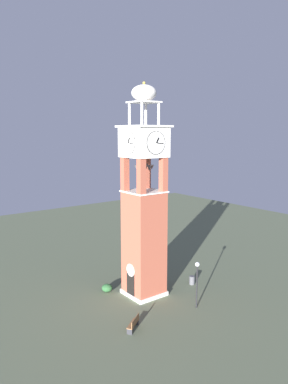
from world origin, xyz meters
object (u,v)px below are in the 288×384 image
object	(u,v)px
park_bench	(134,323)
lamp_post	(197,276)
clock_tower	(144,212)
trash_bin	(192,280)

from	to	relation	value
park_bench	lamp_post	size ratio (longest dim) A/B	0.40
park_bench	lamp_post	distance (m)	6.48
clock_tower	trash_bin	size ratio (longest dim) A/B	22.91
clock_tower	park_bench	xyz separation A→B (m)	(4.33, -4.26, -7.02)
clock_tower	trash_bin	xyz separation A→B (m)	(1.09, 4.90, -7.10)
clock_tower	lamp_post	xyz separation A→B (m)	(4.70, 1.82, -4.80)
park_bench	lamp_post	xyz separation A→B (m)	(0.37, 6.07, 2.22)
park_bench	trash_bin	world-z (taller)	park_bench
lamp_post	clock_tower	bearing A→B (deg)	-158.88
park_bench	trash_bin	xyz separation A→B (m)	(-3.24, 9.15, -0.08)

